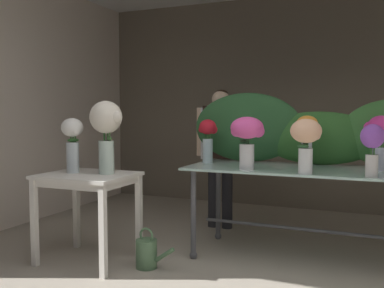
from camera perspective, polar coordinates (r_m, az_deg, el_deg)
The scene contains 16 objects.
ground_plane at distance 4.35m, azimuth 9.24°, elevation -13.39°, with size 8.65×8.65×0.00m, color #9E9384.
wall_back at distance 6.08m, azimuth 13.89°, elevation 5.31°, with size 5.75×0.12×2.89m, color #706656.
wall_left at distance 5.58m, azimuth -20.68°, elevation 5.27°, with size 0.12×4.05×2.89m, color beige.
display_table_glass at distance 3.91m, azimuth 15.36°, elevation -4.90°, with size 2.14×0.86×0.83m.
side_table_white at distance 3.89m, azimuth -13.60°, elevation -5.30°, with size 0.78×0.64×0.78m.
florist at distance 4.88m, azimuth 3.75°, elevation 0.01°, with size 0.57×0.24×1.56m.
foliage_backdrop at distance 4.18m, azimuth 15.50°, elevation 1.51°, with size 2.33×0.24×0.68m.
vase_crimson_ranunculus at distance 4.15m, azimuth 2.11°, elevation 0.87°, with size 0.18×0.16×0.42m.
vase_peach_lilies at distance 3.52m, azimuth 14.82°, elevation 0.71°, with size 0.24×0.24×0.44m.
vase_sunset_stock at distance 3.88m, azimuth 14.93°, elevation 1.09°, with size 0.19×0.19×0.46m.
vase_magenta_freesia at distance 3.93m, azimuth 23.55°, elevation 0.94°, with size 0.27×0.21×0.46m.
vase_fuchsia_snapdragons at distance 3.68m, azimuth 7.29°, elevation 1.17°, with size 0.29×0.28×0.45m.
vase_violet_dahlias at distance 3.50m, azimuth 22.65°, elevation -0.01°, with size 0.17×0.17×0.40m.
vase_white_roses_tall at distance 3.94m, azimuth -15.48°, elevation 0.52°, with size 0.20×0.19×0.48m.
vase_cream_lisianthus_tall at distance 3.80m, azimuth -11.22°, elevation 2.20°, with size 0.31×0.28×0.63m.
watering_can at distance 3.77m, azimuth -5.96°, elevation -14.11°, with size 0.35×0.18×0.34m.
Camera 1 is at (0.99, -2.07, 1.31)m, focal length 40.43 mm.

